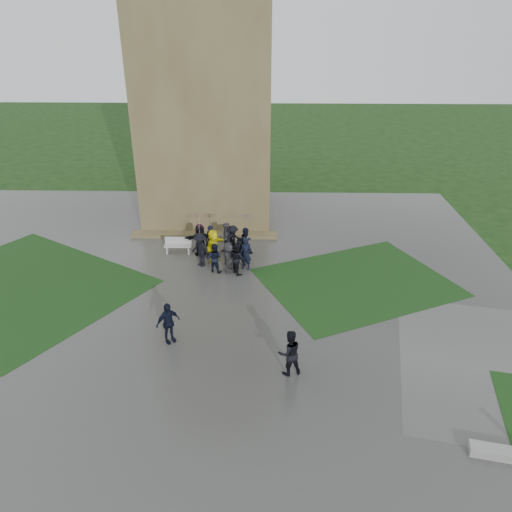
{
  "coord_description": "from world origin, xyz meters",
  "views": [
    {
      "loc": [
        3.83,
        -17.48,
        12.57
      ],
      "look_at": [
        3.3,
        5.53,
        1.2
      ],
      "focal_mm": 35.0,
      "sensor_mm": 36.0,
      "label": 1
    }
  ],
  "objects_px": {
    "tower": "(206,75)",
    "pedestrian_near": "(289,353)",
    "bench": "(178,245)",
    "pedestrian_mid": "(168,323)"
  },
  "relations": [
    {
      "from": "tower",
      "to": "pedestrian_near",
      "type": "height_order",
      "value": "tower"
    },
    {
      "from": "tower",
      "to": "pedestrian_near",
      "type": "relative_size",
      "value": 9.53
    },
    {
      "from": "bench",
      "to": "pedestrian_near",
      "type": "relative_size",
      "value": 0.83
    },
    {
      "from": "tower",
      "to": "pedestrian_near",
      "type": "xyz_separation_m",
      "value": [
        4.74,
        -17.21,
        -8.04
      ]
    },
    {
      "from": "bench",
      "to": "pedestrian_near",
      "type": "distance_m",
      "value": 12.1
    },
    {
      "from": "tower",
      "to": "bench",
      "type": "height_order",
      "value": "tower"
    },
    {
      "from": "bench",
      "to": "pedestrian_mid",
      "type": "bearing_deg",
      "value": -82.65
    },
    {
      "from": "tower",
      "to": "pedestrian_mid",
      "type": "height_order",
      "value": "tower"
    },
    {
      "from": "bench",
      "to": "pedestrian_near",
      "type": "bearing_deg",
      "value": -59.81
    },
    {
      "from": "bench",
      "to": "pedestrian_near",
      "type": "height_order",
      "value": "pedestrian_near"
    }
  ]
}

